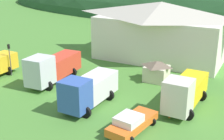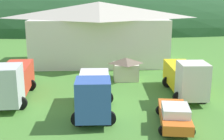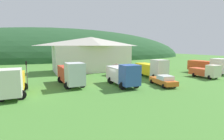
# 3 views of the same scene
# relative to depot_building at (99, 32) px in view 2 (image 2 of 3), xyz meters

# --- Properties ---
(ground_plane) EXTENTS (200.00, 200.00, 0.00)m
(ground_plane) POSITION_rel_depot_building_xyz_m (-0.94, -17.34, -4.27)
(ground_plane) COLOR #477F33
(forested_hill_backdrop) EXTENTS (146.54, 60.00, 30.37)m
(forested_hill_backdrop) POSITION_rel_depot_building_xyz_m (-0.94, 52.80, -4.27)
(forested_hill_backdrop) COLOR #234C28
(forested_hill_backdrop) RESTS_ON ground
(depot_building) EXTENTS (19.06, 10.00, 8.29)m
(depot_building) POSITION_rel_depot_building_xyz_m (0.00, 0.00, 0.00)
(depot_building) COLOR white
(depot_building) RESTS_ON ground
(play_shed_cream) EXTENTS (2.84, 2.70, 2.48)m
(play_shed_cream) POSITION_rel_depot_building_xyz_m (2.82, -8.73, -2.99)
(play_shed_cream) COLOR beige
(play_shed_cream) RESTS_ON ground
(tow_truck_silver) EXTENTS (3.46, 8.47, 3.69)m
(tow_truck_silver) POSITION_rel_depot_building_xyz_m (-7.79, -14.97, -2.40)
(tow_truck_silver) COLOR silver
(tow_truck_silver) RESTS_ON ground
(box_truck_blue) EXTENTS (3.28, 7.26, 3.44)m
(box_truck_blue) POSITION_rel_depot_building_xyz_m (-0.62, -18.44, -2.49)
(box_truck_blue) COLOR #3356AD
(box_truck_blue) RESTS_ON ground
(flatbed_truck_yellow) EXTENTS (3.28, 7.92, 3.63)m
(flatbed_truck_yellow) POSITION_rel_depot_building_xyz_m (7.77, -14.42, -2.48)
(flatbed_truck_yellow) COLOR silver
(flatbed_truck_yellow) RESTS_ON ground
(service_pickup_orange) EXTENTS (2.92, 5.45, 1.66)m
(service_pickup_orange) POSITION_rel_depot_building_xyz_m (5.14, -20.82, -3.44)
(service_pickup_orange) COLOR orange
(service_pickup_orange) RESTS_ON ground
(traffic_cone_near_pickup) EXTENTS (0.36, 0.36, 0.60)m
(traffic_cone_near_pickup) POSITION_rel_depot_building_xyz_m (7.17, -16.98, -4.27)
(traffic_cone_near_pickup) COLOR orange
(traffic_cone_near_pickup) RESTS_ON ground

